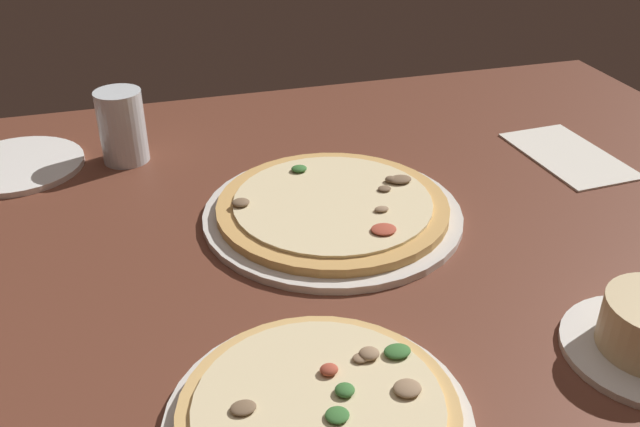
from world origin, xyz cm
name	(u,v)px	position (x,y,z in cm)	size (l,w,h in cm)	color
dining_table	(307,265)	(0.00, 0.00, 2.00)	(150.00, 110.00, 4.00)	brown
pizza_main	(333,209)	(-5.46, -6.94, 5.20)	(33.91, 33.91, 3.38)	silver
pizza_side	(319,414)	(6.05, 26.60, 5.23)	(27.11, 27.11, 3.40)	silver
water_glass	(123,130)	(19.75, -32.13, 8.88)	(6.90, 6.90, 11.01)	silver
side_plate	(17,165)	(35.64, -33.79, 4.45)	(19.38, 19.38, 0.90)	white
paper_menu	(568,155)	(-45.88, -14.50, 4.15)	(12.02, 20.66, 0.30)	silver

